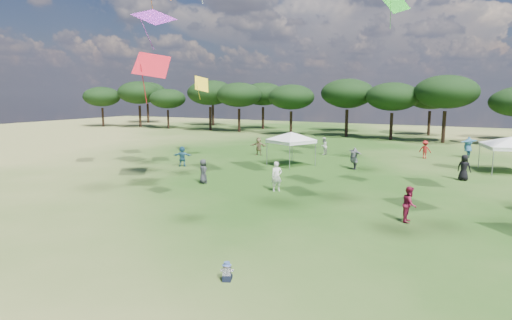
% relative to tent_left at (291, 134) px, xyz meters
% --- Properties ---
extents(ground, '(140.00, 140.00, 0.00)m').
position_rel_tent_left_xyz_m(ground, '(5.92, -22.05, -2.48)').
color(ground, '#2A5118').
rests_on(ground, ground).
extents(tree_line, '(108.78, 17.63, 7.77)m').
position_rel_tent_left_xyz_m(tree_line, '(8.31, 25.35, 2.94)').
color(tree_line, black).
rests_on(tree_line, ground).
extents(tent_left, '(5.24, 5.24, 2.91)m').
position_rel_tent_left_xyz_m(tent_left, '(0.00, 0.00, 0.00)').
color(tent_left, gray).
rests_on(tent_left, ground).
extents(tent_right, '(6.56, 6.56, 2.86)m').
position_rel_tent_left_xyz_m(tent_right, '(14.92, 4.40, -0.05)').
color(tent_right, gray).
rests_on(tent_right, ground).
extents(toddler, '(0.45, 0.49, 0.59)m').
position_rel_tent_left_xyz_m(toddler, '(6.54, -20.01, -2.22)').
color(toddler, black).
rests_on(toddler, ground).
extents(festival_crowd, '(30.64, 23.56, 1.86)m').
position_rel_tent_left_xyz_m(festival_crowd, '(8.10, 1.10, -1.64)').
color(festival_crowd, '#28577A').
rests_on(festival_crowd, ground).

